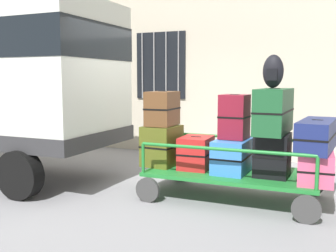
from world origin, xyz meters
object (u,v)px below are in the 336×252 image
at_px(suitcase_left_middle, 162,108).
at_px(luggage_cart, 232,175).
at_px(suitcase_center_middle, 234,117).
at_px(suitcase_right_middle, 317,135).
at_px(suitcase_left_bottom, 162,145).
at_px(suitcase_midleft_bottom, 196,152).
at_px(suitcase_right_bottom, 316,164).
at_px(suitcase_center_bottom, 234,155).
at_px(suitcase_midright_middle, 274,111).
at_px(suitcase_midright_bottom, 272,155).
at_px(backpack, 273,72).

bearing_deg(suitcase_left_middle, luggage_cart, -0.73).
relative_size(suitcase_center_middle, suitcase_right_middle, 0.57).
distance_m(suitcase_left_bottom, suitcase_midleft_bottom, 0.55).
xyz_separation_m(suitcase_center_middle, suitcase_right_bottom, (1.09, -0.01, -0.58)).
xyz_separation_m(suitcase_center_bottom, suitcase_midright_middle, (0.55, -0.07, 0.65)).
bearing_deg(suitcase_center_middle, suitcase_right_middle, -3.77).
height_order(suitcase_midright_bottom, backpack, backpack).
bearing_deg(suitcase_left_bottom, suitcase_midright_middle, -0.76).
bearing_deg(luggage_cart, suitcase_left_bottom, -179.73).
height_order(suitcase_midleft_bottom, suitcase_right_bottom, suitcase_midleft_bottom).
distance_m(suitcase_center_middle, suitcase_midright_bottom, 0.74).
distance_m(suitcase_left_middle, suitcase_right_bottom, 2.29).
bearing_deg(suitcase_midright_middle, suitcase_midleft_bottom, 178.81).
relative_size(luggage_cart, suitcase_center_middle, 3.87).
bearing_deg(suitcase_midright_bottom, suitcase_right_bottom, 6.32).
xyz_separation_m(suitcase_left_bottom, suitcase_center_middle, (1.09, 0.04, 0.48)).
distance_m(suitcase_midright_bottom, suitcase_midright_middle, 0.59).
height_order(suitcase_midright_middle, backpack, backpack).
distance_m(suitcase_midright_bottom, suitcase_right_bottom, 0.56).
bearing_deg(suitcase_left_bottom, suitcase_left_middle, 90.00).
height_order(suitcase_right_middle, backpack, backpack).
xyz_separation_m(suitcase_left_bottom, suitcase_right_middle, (2.19, -0.03, 0.29)).
distance_m(suitcase_midright_middle, suitcase_right_middle, 0.62).
bearing_deg(suitcase_midright_bottom, suitcase_midleft_bottom, 178.38).
xyz_separation_m(suitcase_midleft_bottom, suitcase_midright_bottom, (1.09, -0.03, 0.06)).
distance_m(luggage_cart, suitcase_center_bottom, 0.29).
relative_size(suitcase_right_bottom, suitcase_right_middle, 0.97).
bearing_deg(luggage_cart, suitcase_center_middle, 90.00).
bearing_deg(suitcase_center_bottom, backpack, -2.07).
xyz_separation_m(suitcase_left_middle, suitcase_right_bottom, (2.19, 0.01, -0.67)).
distance_m(suitcase_midleft_bottom, suitcase_midright_bottom, 1.10).
xyz_separation_m(suitcase_midleft_bottom, suitcase_midright_middle, (1.09, -0.02, 0.65)).
bearing_deg(suitcase_center_middle, suitcase_left_middle, -178.75).
bearing_deg(suitcase_left_bottom, luggage_cart, 0.27).
relative_size(suitcase_center_bottom, suitcase_midright_bottom, 1.47).
bearing_deg(suitcase_right_middle, suitcase_center_bottom, 176.16).
bearing_deg(suitcase_left_middle, suitcase_right_bottom, 0.31).
xyz_separation_m(suitcase_midright_bottom, suitcase_right_middle, (0.55, 0.00, 0.30)).
relative_size(luggage_cart, suitcase_right_bottom, 2.25).
xyz_separation_m(luggage_cart, suitcase_right_middle, (1.09, -0.03, 0.64)).
xyz_separation_m(suitcase_midright_middle, suitcase_right_bottom, (0.55, 0.05, -0.69)).
height_order(luggage_cart, suitcase_left_bottom, suitcase_left_bottom).
xyz_separation_m(suitcase_midleft_bottom, suitcase_center_bottom, (0.55, 0.04, -0.00)).
xyz_separation_m(luggage_cart, suitcase_midleft_bottom, (-0.55, -0.00, 0.29)).
bearing_deg(suitcase_left_middle, suitcase_center_middle, 1.25).
relative_size(suitcase_left_middle, suitcase_right_middle, 0.50).
relative_size(suitcase_center_bottom, backpack, 1.94).
xyz_separation_m(suitcase_midleft_bottom, backpack, (1.06, 0.02, 1.17)).
height_order(suitcase_left_middle, backpack, backpack).
bearing_deg(suitcase_center_bottom, suitcase_midright_middle, -6.87).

